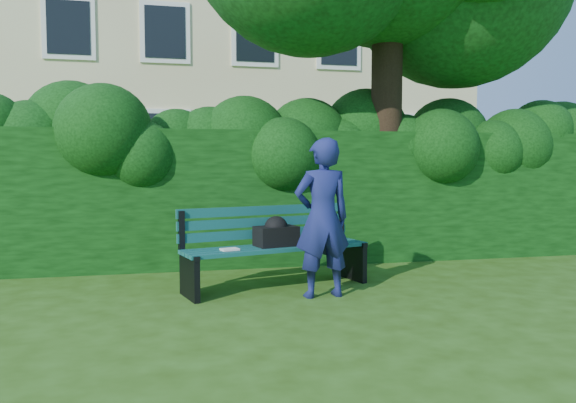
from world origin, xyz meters
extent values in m
plane|color=#2B480F|center=(0.00, 0.00, 0.00)|extent=(80.00, 80.00, 0.00)
cube|color=#CFBB8B|center=(0.00, 14.00, 6.00)|extent=(16.00, 8.00, 12.00)
cube|color=white|center=(-3.60, 9.98, 2.00)|extent=(1.30, 0.08, 1.60)
cube|color=black|center=(-3.60, 9.94, 2.00)|extent=(1.05, 0.04, 1.35)
cube|color=white|center=(-1.20, 9.98, 2.00)|extent=(1.30, 0.08, 1.60)
cube|color=black|center=(-1.20, 9.94, 2.00)|extent=(1.05, 0.04, 1.35)
cube|color=white|center=(1.20, 9.98, 2.00)|extent=(1.30, 0.08, 1.60)
cube|color=black|center=(1.20, 9.94, 2.00)|extent=(1.05, 0.04, 1.35)
cube|color=white|center=(3.60, 9.98, 2.00)|extent=(1.30, 0.08, 1.60)
cube|color=black|center=(3.60, 9.94, 2.00)|extent=(1.05, 0.04, 1.35)
cube|color=white|center=(6.00, 9.98, 2.00)|extent=(1.30, 0.08, 1.60)
cube|color=black|center=(6.00, 9.94, 2.00)|extent=(1.05, 0.04, 1.35)
cube|color=white|center=(-3.60, 9.98, 4.80)|extent=(1.30, 0.08, 1.60)
cube|color=black|center=(-3.60, 9.94, 4.80)|extent=(1.05, 0.04, 1.35)
cube|color=white|center=(-1.20, 9.98, 4.80)|extent=(1.30, 0.08, 1.60)
cube|color=black|center=(-1.20, 9.94, 4.80)|extent=(1.05, 0.04, 1.35)
cube|color=white|center=(1.20, 9.98, 4.80)|extent=(1.30, 0.08, 1.60)
cube|color=black|center=(1.20, 9.94, 4.80)|extent=(1.05, 0.04, 1.35)
cube|color=white|center=(3.60, 9.98, 4.80)|extent=(1.30, 0.08, 1.60)
cube|color=black|center=(3.60, 9.94, 4.80)|extent=(1.05, 0.04, 1.35)
cube|color=white|center=(6.00, 9.98, 4.80)|extent=(1.30, 0.08, 1.60)
cube|color=black|center=(6.00, 9.94, 4.80)|extent=(1.05, 0.04, 1.35)
cube|color=black|center=(0.00, 2.20, 0.90)|extent=(10.00, 1.00, 1.80)
cylinder|color=black|center=(1.74, 2.00, 2.27)|extent=(0.43, 0.43, 4.54)
cube|color=#0D3F44|center=(-0.09, 0.35, 0.45)|extent=(2.05, 0.63, 0.04)
cube|color=#0D3F44|center=(-0.12, 0.47, 0.45)|extent=(2.05, 0.63, 0.04)
cube|color=#0D3F44|center=(-0.15, 0.58, 0.45)|extent=(2.05, 0.63, 0.04)
cube|color=#0D3F44|center=(-0.19, 0.70, 0.45)|extent=(2.05, 0.63, 0.04)
cube|color=#0D3F44|center=(-0.21, 0.78, 0.58)|extent=(2.03, 0.57, 0.10)
cube|color=#0D3F44|center=(-0.21, 0.79, 0.71)|extent=(2.03, 0.57, 0.10)
cube|color=#0D3F44|center=(-0.21, 0.80, 0.84)|extent=(2.03, 0.57, 0.10)
cube|color=black|center=(-1.10, 0.27, 0.22)|extent=(0.19, 0.50, 0.44)
cube|color=black|center=(-1.17, 0.52, 0.65)|extent=(0.07, 0.07, 0.45)
cube|color=black|center=(-1.09, 0.22, 0.44)|extent=(0.16, 0.42, 0.05)
cube|color=black|center=(0.82, 0.78, 0.22)|extent=(0.19, 0.50, 0.44)
cube|color=black|center=(0.76, 1.03, 0.65)|extent=(0.07, 0.07, 0.45)
cube|color=black|center=(0.84, 0.73, 0.44)|extent=(0.16, 0.42, 0.05)
cube|color=white|center=(-0.68, 0.33, 0.48)|extent=(0.21, 0.17, 0.02)
cube|color=black|center=(-0.15, 0.52, 0.58)|extent=(0.50, 0.38, 0.22)
imported|color=navy|center=(0.23, 0.05, 0.82)|extent=(0.63, 0.44, 1.63)
camera|label=1|loc=(-1.37, -5.43, 1.39)|focal=35.00mm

